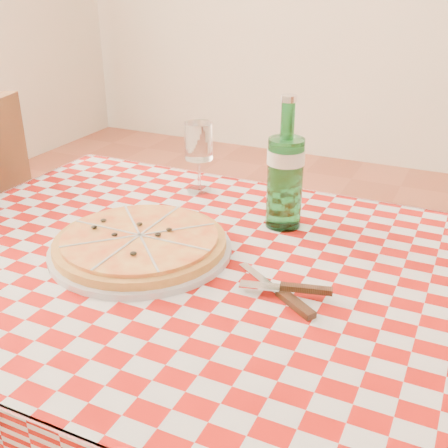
{
  "coord_description": "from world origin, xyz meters",
  "views": [
    {
      "loc": [
        0.4,
        -0.83,
        1.28
      ],
      "look_at": [
        -0.02,
        0.06,
        0.82
      ],
      "focal_mm": 45.0,
      "sensor_mm": 36.0,
      "label": 1
    }
  ],
  "objects": [
    {
      "name": "dining_table",
      "position": [
        0.0,
        0.0,
        0.66
      ],
      "size": [
        1.2,
        0.8,
        0.75
      ],
      "color": "brown",
      "rests_on": "ground"
    },
    {
      "name": "tablecloth",
      "position": [
        0.0,
        0.0,
        0.75
      ],
      "size": [
        1.3,
        0.9,
        0.01
      ],
      "primitive_type": "cube",
      "color": "#9D0F09",
      "rests_on": "dining_table"
    },
    {
      "name": "pizza_plate",
      "position": [
        -0.17,
        -0.01,
        0.78
      ],
      "size": [
        0.36,
        0.36,
        0.05
      ],
      "primitive_type": null,
      "rotation": [
        0.0,
        0.0,
        0.0
      ],
      "color": "#C88542",
      "rests_on": "tablecloth"
    },
    {
      "name": "water_bottle",
      "position": [
        0.04,
        0.23,
        0.9
      ],
      "size": [
        0.08,
        0.08,
        0.28
      ],
      "primitive_type": null,
      "rotation": [
        0.0,
        0.0,
        0.01
      ],
      "color": "#1B6D2C",
      "rests_on": "tablecloth"
    },
    {
      "name": "wine_glass",
      "position": [
        -0.21,
        0.33,
        0.84
      ],
      "size": [
        0.07,
        0.07,
        0.17
      ],
      "primitive_type": null,
      "rotation": [
        0.0,
        0.0,
        0.07
      ],
      "color": "silver",
      "rests_on": "tablecloth"
    },
    {
      "name": "cutlery",
      "position": [
        0.13,
        -0.04,
        0.77
      ],
      "size": [
        0.24,
        0.21,
        0.02
      ],
      "primitive_type": null,
      "rotation": [
        0.0,
        0.0,
        -0.11
      ],
      "color": "silver",
      "rests_on": "tablecloth"
    }
  ]
}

